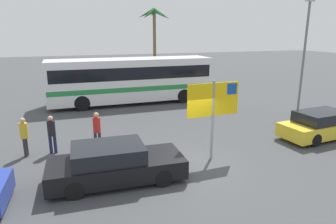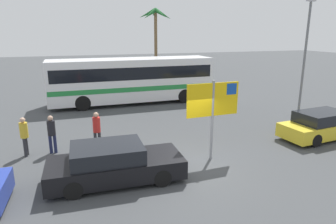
{
  "view_description": "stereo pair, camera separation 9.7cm",
  "coord_description": "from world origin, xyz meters",
  "views": [
    {
      "loc": [
        -4.17,
        -9.61,
        4.98
      ],
      "look_at": [
        0.37,
        3.46,
        1.3
      ],
      "focal_mm": 32.28,
      "sensor_mm": 36.0,
      "label": 1
    },
    {
      "loc": [
        -4.08,
        -9.64,
        4.98
      ],
      "look_at": [
        0.37,
        3.46,
        1.3
      ],
      "focal_mm": 32.28,
      "sensor_mm": 36.0,
      "label": 2
    }
  ],
  "objects": [
    {
      "name": "ground",
      "position": [
        0.0,
        0.0,
        0.0
      ],
      "size": [
        120.0,
        120.0,
        0.0
      ],
      "primitive_type": "plane",
      "color": "#424447"
    },
    {
      "name": "bus_front_coach",
      "position": [
        0.36,
        11.42,
        1.78
      ],
      "size": [
        11.43,
        2.67,
        3.17
      ],
      "color": "white",
      "rests_on": "ground"
    },
    {
      "name": "ferry_sign",
      "position": [
        1.27,
        0.58,
        2.33
      ],
      "size": [
        2.2,
        0.14,
        3.2
      ],
      "rotation": [
        0.0,
        0.0,
        0.03
      ],
      "color": "gray",
      "rests_on": "ground"
    },
    {
      "name": "car_black",
      "position": [
        -2.79,
        -0.06,
        0.64
      ],
      "size": [
        4.63,
        2.05,
        1.32
      ],
      "rotation": [
        0.0,
        0.0,
        -0.04
      ],
      "color": "black",
      "rests_on": "ground"
    },
    {
      "name": "car_yellow",
      "position": [
        7.5,
        1.09,
        0.64
      ],
      "size": [
        4.73,
        2.06,
        1.32
      ],
      "rotation": [
        0.0,
        0.0,
        0.09
      ],
      "color": "yellow",
      "rests_on": "ground"
    },
    {
      "name": "pedestrian_by_bus",
      "position": [
        -5.89,
        3.28,
        0.97
      ],
      "size": [
        0.32,
        0.32,
        1.65
      ],
      "rotation": [
        0.0,
        0.0,
        6.11
      ],
      "color": "#2D2D33",
      "rests_on": "ground"
    },
    {
      "name": "pedestrian_crossing_lot",
      "position": [
        -4.84,
        3.24,
        0.96
      ],
      "size": [
        0.32,
        0.32,
        1.64
      ],
      "rotation": [
        0.0,
        0.0,
        4.67
      ],
      "color": "#1E2347",
      "rests_on": "ground"
    },
    {
      "name": "pedestrian_near_sign",
      "position": [
        -3.02,
        2.99,
        1.0
      ],
      "size": [
        0.32,
        0.32,
        1.69
      ],
      "rotation": [
        0.0,
        0.0,
        4.52
      ],
      "color": "#2D2D33",
      "rests_on": "ground"
    },
    {
      "name": "lamp_post_left_side",
      "position": [
        9.44,
        4.93,
        3.73
      ],
      "size": [
        0.56,
        0.2,
        6.82
      ],
      "color": "slate",
      "rests_on": "ground"
    },
    {
      "name": "palm_tree_seaside",
      "position": [
        5.04,
        21.31,
        5.84
      ],
      "size": [
        3.44,
        3.65,
        7.35
      ],
      "color": "brown",
      "rests_on": "ground"
    }
  ]
}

